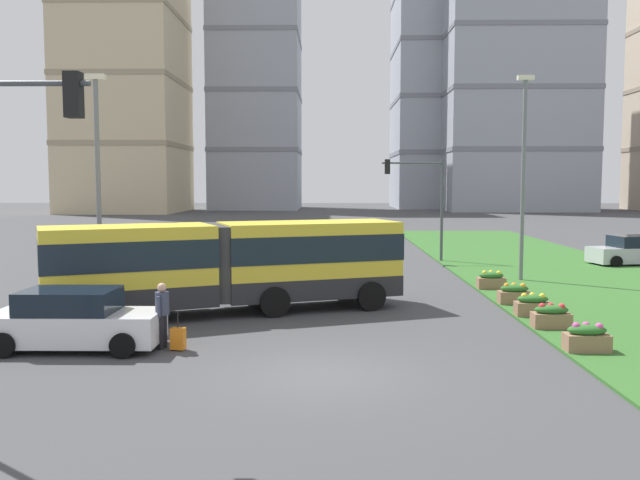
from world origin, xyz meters
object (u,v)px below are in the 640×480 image
(rolling_suitcase, at_px, (178,338))
(streetlight_left, at_px, (98,176))
(apartment_tower_centre, at_px, (438,51))
(car_silver_hatch, at_px, (633,251))
(pedestrian_crossing, at_px, (162,311))
(flower_planter_2, at_px, (533,305))
(apartment_tower_eastcentre, at_px, (515,95))
(flower_planter_0, at_px, (587,338))
(articulated_bus, at_px, (229,264))
(streetlight_median, at_px, (523,170))
(car_white_van, at_px, (74,321))
(apartment_tower_west, at_px, (126,84))
(traffic_light_far_right, at_px, (422,192))
(flower_planter_3, at_px, (514,294))
(flower_planter_4, at_px, (491,280))
(flower_planter_1, at_px, (551,316))

(rolling_suitcase, distance_m, streetlight_left, 10.14)
(streetlight_left, bearing_deg, apartment_tower_centre, 73.75)
(car_silver_hatch, xyz_separation_m, rolling_suitcase, (-19.92, -18.29, -0.44))
(car_silver_hatch, height_order, pedestrian_crossing, pedestrian_crossing)
(flower_planter_2, distance_m, apartment_tower_eastcentre, 89.30)
(rolling_suitcase, height_order, flower_planter_0, rolling_suitcase)
(articulated_bus, distance_m, flower_planter_2, 9.98)
(flower_planter_2, relative_size, streetlight_median, 0.12)
(rolling_suitcase, height_order, flower_planter_2, rolling_suitcase)
(car_white_van, distance_m, apartment_tower_west, 88.31)
(car_silver_hatch, bearing_deg, traffic_light_far_right, 172.34)
(car_silver_hatch, height_order, apartment_tower_eastcentre, apartment_tower_eastcentre)
(flower_planter_2, height_order, streetlight_median, streetlight_median)
(flower_planter_2, height_order, traffic_light_far_right, traffic_light_far_right)
(flower_planter_0, distance_m, flower_planter_2, 4.58)
(articulated_bus, xyz_separation_m, pedestrian_crossing, (-1.05, -4.82, -0.65))
(flower_planter_2, relative_size, flower_planter_3, 1.00)
(apartment_tower_eastcentre, bearing_deg, flower_planter_0, -103.99)
(flower_planter_4, bearing_deg, rolling_suitcase, -136.60)
(flower_planter_0, distance_m, flower_planter_1, 2.75)
(flower_planter_3, xyz_separation_m, traffic_light_far_right, (-1.51, 13.25, 3.44))
(flower_planter_2, height_order, flower_planter_4, same)
(flower_planter_0, xyz_separation_m, flower_planter_1, (0.00, 2.75, 0.00))
(flower_planter_1, bearing_deg, streetlight_median, 79.15)
(rolling_suitcase, distance_m, flower_planter_1, 10.78)
(rolling_suitcase, distance_m, flower_planter_2, 11.35)
(flower_planter_2, bearing_deg, apartment_tower_centre, 82.91)
(flower_planter_2, bearing_deg, rolling_suitcase, -157.49)
(flower_planter_0, bearing_deg, car_white_van, 178.60)
(apartment_tower_centre, bearing_deg, articulated_bus, -102.83)
(streetlight_left, distance_m, streetlight_median, 17.67)
(articulated_bus, bearing_deg, apartment_tower_centre, 77.17)
(apartment_tower_eastcentre, bearing_deg, apartment_tower_centre, 129.49)
(flower_planter_4, bearing_deg, apartment_tower_centre, 82.49)
(flower_planter_0, xyz_separation_m, apartment_tower_eastcentre, (22.25, 89.27, 17.51))
(articulated_bus, bearing_deg, flower_planter_2, -3.93)
(car_white_van, bearing_deg, flower_planter_3, 25.92)
(articulated_bus, bearing_deg, traffic_light_far_right, 60.39)
(flower_planter_2, xyz_separation_m, streetlight_left, (-15.18, 3.55, 4.18))
(pedestrian_crossing, height_order, flower_planter_1, pedestrian_crossing)
(flower_planter_2, bearing_deg, pedestrian_crossing, -159.24)
(flower_planter_1, height_order, flower_planter_4, same)
(pedestrian_crossing, distance_m, streetlight_median, 18.16)
(traffic_light_far_right, xyz_separation_m, apartment_tower_centre, (13.58, 81.63, 23.12))
(pedestrian_crossing, height_order, flower_planter_2, pedestrian_crossing)
(apartment_tower_centre, bearing_deg, flower_planter_2, -97.09)
(articulated_bus, height_order, streetlight_left, streetlight_left)
(articulated_bus, bearing_deg, flower_planter_4, 26.33)
(car_white_van, bearing_deg, apartment_tower_west, 105.75)
(rolling_suitcase, bearing_deg, flower_planter_0, -1.29)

